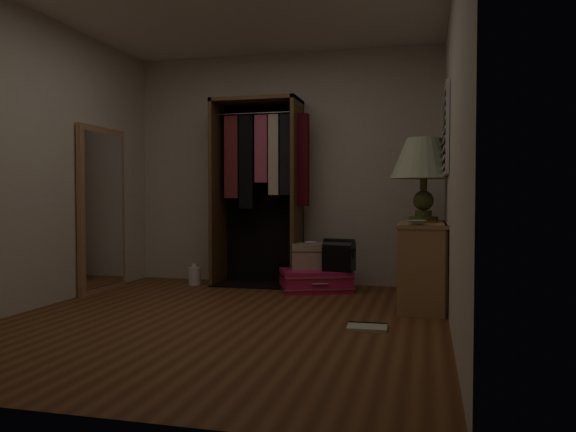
% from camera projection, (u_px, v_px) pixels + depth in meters
% --- Properties ---
extents(ground, '(4.00, 4.00, 0.00)m').
position_uv_depth(ground, '(223.00, 320.00, 4.47)').
color(ground, brown).
rests_on(ground, ground).
extents(room_walls, '(3.52, 4.02, 2.60)m').
position_uv_depth(room_walls, '(233.00, 131.00, 4.44)').
color(room_walls, beige).
rests_on(room_walls, ground).
extents(console_bookshelf, '(0.42, 1.12, 0.75)m').
position_uv_depth(console_bookshelf, '(422.00, 262.00, 5.10)').
color(console_bookshelf, '#A87B51').
rests_on(console_bookshelf, ground).
extents(open_wardrobe, '(1.06, 0.50, 2.05)m').
position_uv_depth(open_wardrobe, '(262.00, 176.00, 6.20)').
color(open_wardrobe, brown).
rests_on(open_wardrobe, ground).
extents(floor_mirror, '(0.06, 0.80, 1.70)m').
position_uv_depth(floor_mirror, '(102.00, 209.00, 5.82)').
color(floor_mirror, '#AD7B54').
rests_on(floor_mirror, ground).
extents(pink_suitcase, '(0.86, 0.75, 0.22)m').
position_uv_depth(pink_suitcase, '(316.00, 280.00, 5.85)').
color(pink_suitcase, '#D91A61').
rests_on(pink_suitcase, ground).
extents(train_case, '(0.45, 0.35, 0.29)m').
position_uv_depth(train_case, '(311.00, 256.00, 5.94)').
color(train_case, tan).
rests_on(train_case, pink_suitcase).
extents(black_bag, '(0.33, 0.24, 0.33)m').
position_uv_depth(black_bag, '(339.00, 254.00, 5.75)').
color(black_bag, black).
rests_on(black_bag, pink_suitcase).
extents(table_lamp, '(0.71, 0.71, 0.79)m').
position_uv_depth(table_lamp, '(424.00, 160.00, 5.30)').
color(table_lamp, '#454C25').
rests_on(table_lamp, console_bookshelf).
extents(brass_tray, '(0.32, 0.32, 0.02)m').
position_uv_depth(brass_tray, '(423.00, 222.00, 5.00)').
color(brass_tray, olive).
rests_on(brass_tray, console_bookshelf).
extents(ceramic_bowl, '(0.20, 0.20, 0.04)m').
position_uv_depth(ceramic_bowl, '(416.00, 222.00, 4.64)').
color(ceramic_bowl, '#ADD0AD').
rests_on(ceramic_bowl, console_bookshelf).
extents(white_jug, '(0.18, 0.18, 0.24)m').
position_uv_depth(white_jug, '(195.00, 276.00, 6.25)').
color(white_jug, white).
rests_on(white_jug, ground).
extents(floor_book, '(0.30, 0.24, 0.03)m').
position_uv_depth(floor_book, '(367.00, 327.00, 4.18)').
color(floor_book, beige).
rests_on(floor_book, ground).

